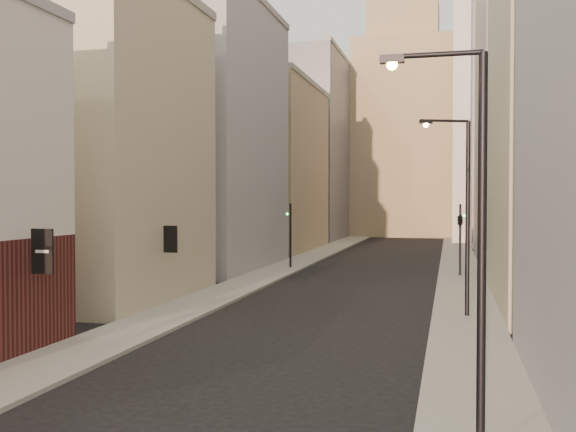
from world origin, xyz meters
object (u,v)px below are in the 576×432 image
object	(u,v)px
white_tower	(486,91)
streetlamp_near	(471,225)
streetlamp_mid	(463,206)
traffic_light_left	(290,224)
traffic_light_right	(460,221)
clock_tower	(404,116)

from	to	relation	value
white_tower	streetlamp_near	world-z (taller)	white_tower
streetlamp_mid	traffic_light_left	size ratio (longest dim) A/B	1.77
streetlamp_mid	traffic_light_right	bearing A→B (deg)	67.65
streetlamp_near	traffic_light_left	xyz separation A→B (m)	(-12.18, 33.46, -1.39)
white_tower	traffic_light_left	xyz separation A→B (m)	(-16.00, -35.28, -15.20)
clock_tower	traffic_light_right	bearing A→B (deg)	-81.77
clock_tower	traffic_light_right	xyz separation A→B (m)	(7.44, -51.40, -13.78)
clock_tower	traffic_light_left	distance (m)	51.54
traffic_light_right	white_tower	bearing A→B (deg)	-78.99
streetlamp_mid	traffic_light_left	world-z (taller)	streetlamp_mid
clock_tower	white_tower	bearing A→B (deg)	-51.84
clock_tower	traffic_light_left	size ratio (longest dim) A/B	8.98
clock_tower	streetlamp_mid	distance (m)	68.64
white_tower	streetlamp_near	size ratio (longest dim) A/B	4.95
white_tower	streetlamp_near	bearing A→B (deg)	-93.18
streetlamp_mid	clock_tower	bearing A→B (deg)	74.35
streetlamp_near	streetlamp_mid	size ratio (longest dim) A/B	0.95
white_tower	streetlamp_mid	world-z (taller)	white_tower
streetlamp_near	traffic_light_left	world-z (taller)	streetlamp_near
white_tower	traffic_light_right	bearing A→B (deg)	-95.44
clock_tower	streetlamp_mid	size ratio (longest dim) A/B	5.08
traffic_light_left	traffic_light_right	xyz separation A→B (m)	(12.44, -2.12, 0.45)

